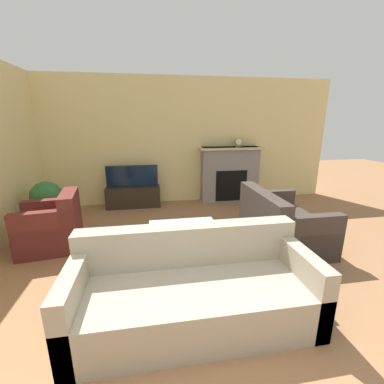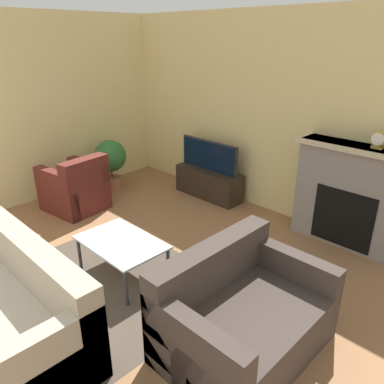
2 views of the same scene
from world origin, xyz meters
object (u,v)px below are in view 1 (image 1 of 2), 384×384
at_px(couch_loveseat, 281,225).
at_px(armchair_by_window, 53,228).
at_px(couch_sectional, 193,291).
at_px(coffee_table, 184,229).
at_px(mantel_clock, 238,142).
at_px(tv, 132,176).
at_px(potted_plant, 47,199).

height_order(couch_loveseat, armchair_by_window, same).
xyz_separation_m(couch_loveseat, armchair_by_window, (-3.32, 0.41, 0.01)).
height_order(couch_sectional, coffee_table, couch_sectional).
bearing_deg(couch_loveseat, mantel_clock, -1.67).
distance_m(tv, armchair_by_window, 2.03).
xyz_separation_m(couch_sectional, couch_loveseat, (1.56, 1.30, 0.00)).
distance_m(potted_plant, mantel_clock, 3.94).
relative_size(couch_sectional, couch_loveseat, 1.62).
height_order(armchair_by_window, mantel_clock, mantel_clock).
relative_size(tv, potted_plant, 1.32).
xyz_separation_m(tv, mantel_clock, (2.33, 0.10, 0.67)).
height_order(tv, mantel_clock, mantel_clock).
distance_m(couch_sectional, potted_plant, 3.31).
bearing_deg(couch_sectional, mantel_clock, 65.20).
distance_m(armchair_by_window, potted_plant, 0.93).
bearing_deg(coffee_table, mantel_clock, 56.11).
bearing_deg(armchair_by_window, couch_loveseat, 75.18).
height_order(armchair_by_window, potted_plant, armchair_by_window).
xyz_separation_m(couch_sectional, coffee_table, (0.08, 1.21, 0.08)).
relative_size(couch_loveseat, coffee_table, 1.44).
height_order(coffee_table, mantel_clock, mantel_clock).
height_order(couch_loveseat, potted_plant, couch_loveseat).
relative_size(coffee_table, potted_plant, 1.14).
xyz_separation_m(potted_plant, mantel_clock, (3.73, 0.96, 0.83)).
bearing_deg(potted_plant, coffee_table, -31.72).
distance_m(couch_sectional, armchair_by_window, 2.45).
relative_size(tv, mantel_clock, 5.49).
bearing_deg(coffee_table, couch_sectional, -93.56).
bearing_deg(potted_plant, mantel_clock, 14.45).
bearing_deg(mantel_clock, coffee_table, -123.89).
bearing_deg(tv, coffee_table, -70.38).
bearing_deg(tv, mantel_clock, 2.52).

